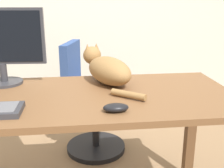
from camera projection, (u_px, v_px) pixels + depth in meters
The scene contains 5 objects.
desk at pixel (70, 114), 1.42m from camera, with size 1.68×0.70×0.76m.
office_chair at pixel (89, 107), 2.25m from camera, with size 0.50×0.48×0.90m.
monitor at pixel (0, 44), 1.51m from camera, with size 0.48×0.20×0.41m.
cat at pixel (107, 69), 1.57m from camera, with size 0.31×0.57×0.20m.
computer_mouse at pixel (116, 108), 1.18m from camera, with size 0.11×0.06×0.04m, color black.
Camera 1 is at (0.06, -1.33, 1.22)m, focal length 44.92 mm.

